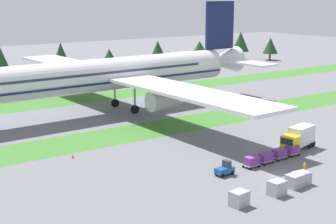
{
  "coord_description": "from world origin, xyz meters",
  "views": [
    {
      "loc": [
        -48.06,
        -42.05,
        23.14
      ],
      "look_at": [
        -0.66,
        26.02,
        4.0
      ],
      "focal_mm": 53.63,
      "sensor_mm": 36.0,
      "label": 1
    }
  ],
  "objects_px": {
    "airliner": "(115,73)",
    "taxiway_marker_0": "(267,112)",
    "baggage_tug": "(225,169)",
    "ground_crew_marshaller": "(304,168)",
    "cargo_dolly_lead": "(251,161)",
    "cargo_dolly_second": "(266,157)",
    "uld_container_0": "(277,188)",
    "uld_container_1": "(239,199)",
    "cargo_dolly_fourth": "(292,150)",
    "cargo_dolly_third": "(279,153)",
    "catering_truck": "(299,137)",
    "uld_container_2": "(302,178)",
    "ground_crew_loader": "(290,138)",
    "taxiway_marker_1": "(73,156)",
    "uld_container_3": "(294,181)"
  },
  "relations": [
    {
      "from": "airliner",
      "to": "taxiway_marker_0",
      "type": "height_order",
      "value": "airliner"
    },
    {
      "from": "baggage_tug",
      "to": "ground_crew_marshaller",
      "type": "xyz_separation_m",
      "value": [
        8.71,
        -5.99,
        0.13
      ]
    },
    {
      "from": "cargo_dolly_lead",
      "to": "baggage_tug",
      "type": "bearing_deg",
      "value": 90.0
    },
    {
      "from": "cargo_dolly_second",
      "to": "airliner",
      "type": "bearing_deg",
      "value": -0.56
    },
    {
      "from": "airliner",
      "to": "uld_container_0",
      "type": "relative_size",
      "value": 41.95
    },
    {
      "from": "uld_container_1",
      "to": "cargo_dolly_fourth",
      "type": "bearing_deg",
      "value": 25.65
    },
    {
      "from": "cargo_dolly_second",
      "to": "cargo_dolly_third",
      "type": "relative_size",
      "value": 1.0
    },
    {
      "from": "airliner",
      "to": "baggage_tug",
      "type": "xyz_separation_m",
      "value": [
        -6.53,
        -41.43,
        -7.11
      ]
    },
    {
      "from": "catering_truck",
      "to": "taxiway_marker_0",
      "type": "bearing_deg",
      "value": -46.22
    },
    {
      "from": "cargo_dolly_third",
      "to": "cargo_dolly_fourth",
      "type": "xyz_separation_m",
      "value": [
        2.9,
        0.13,
        0.0
      ]
    },
    {
      "from": "cargo_dolly_lead",
      "to": "uld_container_2",
      "type": "distance_m",
      "value": 8.29
    },
    {
      "from": "cargo_dolly_lead",
      "to": "cargo_dolly_third",
      "type": "xyz_separation_m",
      "value": [
        5.79,
        0.25,
        0.0
      ]
    },
    {
      "from": "airliner",
      "to": "baggage_tug",
      "type": "distance_m",
      "value": 42.54
    },
    {
      "from": "cargo_dolly_second",
      "to": "catering_truck",
      "type": "xyz_separation_m",
      "value": [
        8.94,
        1.8,
        1.03
      ]
    },
    {
      "from": "cargo_dolly_fourth",
      "to": "ground_crew_loader",
      "type": "bearing_deg",
      "value": -48.57
    },
    {
      "from": "ground_crew_marshaller",
      "to": "ground_crew_loader",
      "type": "bearing_deg",
      "value": 47.05
    },
    {
      "from": "taxiway_marker_1",
      "to": "cargo_dolly_fourth",
      "type": "bearing_deg",
      "value": -32.79
    },
    {
      "from": "catering_truck",
      "to": "uld_container_2",
      "type": "relative_size",
      "value": 3.64
    },
    {
      "from": "catering_truck",
      "to": "uld_container_0",
      "type": "relative_size",
      "value": 3.64
    },
    {
      "from": "cargo_dolly_fourth",
      "to": "uld_container_1",
      "type": "height_order",
      "value": "uld_container_1"
    },
    {
      "from": "uld_container_0",
      "to": "uld_container_1",
      "type": "relative_size",
      "value": 1.0
    },
    {
      "from": "cargo_dolly_third",
      "to": "taxiway_marker_0",
      "type": "distance_m",
      "value": 29.45
    },
    {
      "from": "airliner",
      "to": "taxiway_marker_1",
      "type": "bearing_deg",
      "value": 137.04
    },
    {
      "from": "catering_truck",
      "to": "airliner",
      "type": "bearing_deg",
      "value": 3.13
    },
    {
      "from": "uld_container_1",
      "to": "taxiway_marker_1",
      "type": "relative_size",
      "value": 3.28
    },
    {
      "from": "cargo_dolly_second",
      "to": "catering_truck",
      "type": "relative_size",
      "value": 0.31
    },
    {
      "from": "airliner",
      "to": "cargo_dolly_fourth",
      "type": "bearing_deg",
      "value": -172.13
    },
    {
      "from": "catering_truck",
      "to": "ground_crew_loader",
      "type": "xyz_separation_m",
      "value": [
        1.24,
        2.67,
        -1.01
      ]
    },
    {
      "from": "uld_container_1",
      "to": "cargo_dolly_lead",
      "type": "bearing_deg",
      "value": 40.21
    },
    {
      "from": "baggage_tug",
      "to": "uld_container_2",
      "type": "xyz_separation_m",
      "value": [
        5.76,
        -8.03,
        -0.02
      ]
    },
    {
      "from": "cargo_dolly_lead",
      "to": "catering_truck",
      "type": "xyz_separation_m",
      "value": [
        11.84,
        1.93,
        1.03
      ]
    },
    {
      "from": "airliner",
      "to": "uld_container_1",
      "type": "relative_size",
      "value": 41.95
    },
    {
      "from": "cargo_dolly_fourth",
      "to": "ground_crew_marshaller",
      "type": "height_order",
      "value": "ground_crew_marshaller"
    },
    {
      "from": "cargo_dolly_lead",
      "to": "ground_crew_loader",
      "type": "xyz_separation_m",
      "value": [
        13.07,
        4.6,
        0.03
      ]
    },
    {
      "from": "baggage_tug",
      "to": "taxiway_marker_1",
      "type": "height_order",
      "value": "baggage_tug"
    },
    {
      "from": "uld_container_2",
      "to": "catering_truck",
      "type": "bearing_deg",
      "value": 42.53
    },
    {
      "from": "cargo_dolly_lead",
      "to": "ground_crew_marshaller",
      "type": "bearing_deg",
      "value": -151.78
    },
    {
      "from": "uld_container_0",
      "to": "ground_crew_loader",
      "type": "bearing_deg",
      "value": 37.66
    },
    {
      "from": "cargo_dolly_lead",
      "to": "ground_crew_marshaller",
      "type": "xyz_separation_m",
      "value": [
        3.69,
        -6.21,
        0.03
      ]
    },
    {
      "from": "baggage_tug",
      "to": "uld_container_0",
      "type": "distance_m",
      "value": 8.76
    },
    {
      "from": "ground_crew_marshaller",
      "to": "uld_container_0",
      "type": "bearing_deg",
      "value": -163.38
    },
    {
      "from": "ground_crew_marshaller",
      "to": "uld_container_1",
      "type": "bearing_deg",
      "value": -171.61
    },
    {
      "from": "catering_truck",
      "to": "uld_container_0",
      "type": "height_order",
      "value": "catering_truck"
    },
    {
      "from": "baggage_tug",
      "to": "ground_crew_loader",
      "type": "height_order",
      "value": "baggage_tug"
    },
    {
      "from": "ground_crew_marshaller",
      "to": "uld_container_1",
      "type": "relative_size",
      "value": 0.87
    },
    {
      "from": "uld_container_0",
      "to": "taxiway_marker_1",
      "type": "distance_m",
      "value": 30.4
    },
    {
      "from": "baggage_tug",
      "to": "cargo_dolly_lead",
      "type": "xyz_separation_m",
      "value": [
        5.02,
        0.22,
        0.1
      ]
    },
    {
      "from": "cargo_dolly_second",
      "to": "uld_container_3",
      "type": "relative_size",
      "value": 1.13
    },
    {
      "from": "uld_container_1",
      "to": "ground_crew_marshaller",
      "type": "bearing_deg",
      "value": 10.37
    },
    {
      "from": "baggage_tug",
      "to": "cargo_dolly_third",
      "type": "relative_size",
      "value": 1.17
    }
  ]
}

